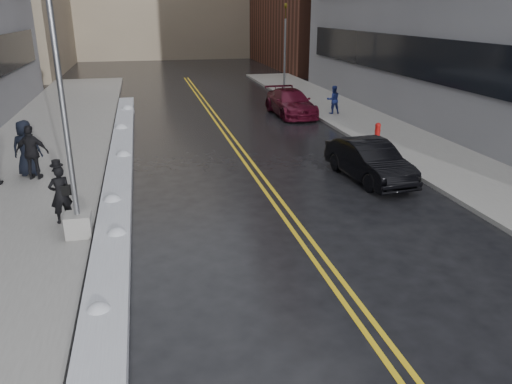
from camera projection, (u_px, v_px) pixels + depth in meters
ground at (216, 262)px, 12.03m from camera, size 160.00×160.00×0.00m
sidewalk_west at (37, 160)px, 19.97m from camera, size 5.50×50.00×0.15m
sidewalk_east at (397, 139)px, 23.24m from camera, size 4.00×50.00×0.15m
lane_line_left at (235, 150)px, 21.68m from camera, size 0.12×50.00×0.01m
lane_line_right at (242, 149)px, 21.74m from camera, size 0.12×50.00×0.01m
snow_ridge at (120, 167)px, 18.79m from camera, size 0.90×30.00×0.34m
lamppost at (68, 147)px, 12.31m from camera, size 0.65×0.65×7.62m
fire_hydrant at (378, 130)px, 22.87m from camera, size 0.26×0.26×0.73m
traffic_signal at (285, 45)px, 34.60m from camera, size 0.16×0.20×6.00m
pedestrian_fedora at (60, 194)px, 13.66m from camera, size 0.71×0.60×1.64m
pedestrian_c at (26, 148)px, 17.56m from camera, size 1.05×0.75×1.99m
pedestrian_d at (32, 152)px, 17.19m from camera, size 1.18×0.65×1.90m
pedestrian_east at (333, 100)px, 28.23m from camera, size 0.79×0.62×1.57m
car_black at (369, 161)px, 17.66m from camera, size 1.90×4.39×1.40m
car_maroon at (291, 103)px, 28.54m from camera, size 2.20×5.03×1.44m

